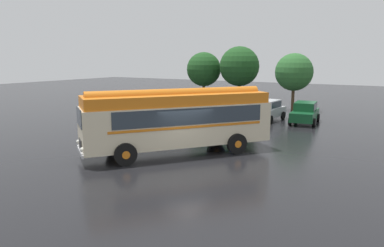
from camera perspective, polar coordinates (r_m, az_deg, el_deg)
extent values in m
plane|color=black|center=(19.29, -1.65, -5.28)|extent=(120.00, 120.00, 0.00)
cube|color=beige|center=(19.91, -2.23, -0.07)|extent=(7.99, 9.50, 2.10)
cube|color=orange|center=(19.72, -2.26, 3.73)|extent=(7.71, 9.22, 0.56)
cylinder|color=orange|center=(19.70, -2.27, 4.48)|extent=(6.17, 7.97, 0.60)
cube|color=#2D3842|center=(18.76, -0.07, 1.07)|extent=(4.82, 6.43, 0.84)
cube|color=#2D3842|center=(21.10, -2.64, 2.06)|extent=(4.82, 6.43, 0.84)
cube|color=orange|center=(18.81, -0.36, -0.57)|extent=(4.94, 6.58, 0.12)
cube|color=orange|center=(21.15, -2.89, 0.60)|extent=(4.94, 6.58, 0.12)
cube|color=#2D3842|center=(18.73, -16.84, 0.94)|extent=(1.78, 1.35, 0.88)
cube|color=black|center=(18.99, -16.64, -3.15)|extent=(0.76, 0.59, 0.56)
cube|color=silver|center=(19.06, -16.65, -4.12)|extent=(1.96, 1.50, 0.16)
sphere|color=white|center=(18.12, -16.39, -3.85)|extent=(0.22, 0.22, 0.22)
sphere|color=white|center=(19.87, -16.92, -2.68)|extent=(0.22, 0.22, 0.22)
cylinder|color=black|center=(18.09, -10.10, -4.67)|extent=(0.88, 1.05, 1.10)
cylinder|color=orange|center=(18.09, -10.10, -4.67)|extent=(0.49, 0.50, 0.39)
cylinder|color=black|center=(20.57, -11.62, -2.93)|extent=(0.88, 1.05, 1.10)
cylinder|color=orange|center=(20.57, -11.62, -2.93)|extent=(0.49, 0.50, 0.39)
cylinder|color=black|center=(20.14, 6.85, -3.07)|extent=(0.88, 1.05, 1.10)
cylinder|color=orange|center=(20.14, 6.85, -3.07)|extent=(0.49, 0.50, 0.39)
cylinder|color=black|center=(22.39, 3.65, -1.69)|extent=(0.88, 1.05, 1.10)
cylinder|color=orange|center=(22.39, 3.65, -1.69)|extent=(0.49, 0.50, 0.39)
cube|color=navy|center=(33.24, 2.49, 2.36)|extent=(1.73, 4.21, 0.70)
cube|color=navy|center=(33.29, 2.62, 3.54)|extent=(1.51, 2.19, 0.64)
cube|color=#2D3842|center=(32.94, 3.78, 3.46)|extent=(0.04, 1.93, 0.50)
cube|color=#2D3842|center=(33.65, 1.48, 3.61)|extent=(0.04, 1.93, 0.50)
cylinder|color=black|center=(31.74, 2.77, 1.36)|extent=(0.20, 0.64, 0.64)
cylinder|color=black|center=(32.60, 0.03, 1.60)|extent=(0.20, 0.64, 0.64)
cylinder|color=black|center=(34.04, 4.83, 1.92)|extent=(0.20, 0.64, 0.64)
cylinder|color=black|center=(34.84, 2.23, 2.14)|extent=(0.20, 0.64, 0.64)
cube|color=navy|center=(32.62, 6.82, 2.16)|extent=(1.79, 4.24, 0.70)
cube|color=navy|center=(32.68, 6.95, 3.35)|extent=(1.54, 2.22, 0.64)
cube|color=#2D3842|center=(32.39, 8.19, 3.27)|extent=(0.07, 1.93, 0.50)
cube|color=#2D3842|center=(32.98, 5.74, 3.44)|extent=(0.07, 1.93, 0.50)
cylinder|color=black|center=(31.15, 7.36, 1.12)|extent=(0.21, 0.64, 0.64)
cylinder|color=black|center=(31.85, 4.43, 1.37)|extent=(0.21, 0.64, 0.64)
cylinder|color=black|center=(33.54, 9.07, 1.71)|extent=(0.21, 0.64, 0.64)
cylinder|color=black|center=(34.20, 6.31, 1.94)|extent=(0.21, 0.64, 0.64)
cube|color=#B7BABF|center=(31.25, 11.35, 1.69)|extent=(1.98, 4.30, 0.70)
cube|color=#B7BABF|center=(31.30, 11.50, 2.93)|extent=(1.64, 2.28, 0.64)
cube|color=#2D3842|center=(31.00, 12.79, 2.82)|extent=(0.15, 1.93, 0.50)
cube|color=#2D3842|center=(31.60, 10.24, 3.04)|extent=(0.15, 1.93, 0.50)
cylinder|color=black|center=(29.77, 11.86, 0.58)|extent=(0.24, 0.65, 0.64)
cylinder|color=black|center=(30.50, 8.83, 0.90)|extent=(0.24, 0.65, 0.64)
cylinder|color=black|center=(32.16, 13.70, 1.20)|extent=(0.24, 0.65, 0.64)
cylinder|color=black|center=(32.83, 10.84, 1.48)|extent=(0.24, 0.65, 0.64)
cube|color=#144C28|center=(30.54, 16.79, 1.26)|extent=(2.15, 4.36, 0.70)
cube|color=#144C28|center=(30.59, 16.90, 2.54)|extent=(1.73, 2.34, 0.64)
cube|color=#2D3842|center=(30.50, 18.31, 2.45)|extent=(0.24, 1.92, 0.50)
cube|color=#2D3842|center=(30.70, 15.50, 2.64)|extent=(0.24, 1.92, 0.50)
cylinder|color=black|center=(29.20, 18.10, 0.12)|extent=(0.27, 0.66, 0.64)
cylinder|color=black|center=(29.45, 14.70, 0.37)|extent=(0.27, 0.66, 0.64)
cylinder|color=black|center=(31.76, 18.67, 0.85)|extent=(0.27, 0.66, 0.64)
cylinder|color=black|center=(31.99, 15.54, 1.07)|extent=(0.27, 0.66, 0.64)
cylinder|color=#4C3823|center=(42.86, 1.79, 4.77)|extent=(0.30, 0.30, 2.35)
sphere|color=#1E4C1E|center=(42.70, 1.81, 8.27)|extent=(3.84, 3.84, 3.84)
sphere|color=#1E4C1E|center=(42.74, 1.76, 8.43)|extent=(2.60, 2.60, 2.60)
cylinder|color=#4C3823|center=(40.82, 7.15, 4.60)|extent=(0.36, 0.36, 2.59)
sphere|color=#1E4C1E|center=(40.66, 7.24, 8.65)|extent=(4.23, 4.23, 4.23)
sphere|color=#1E4C1E|center=(40.58, 7.65, 8.51)|extent=(2.87, 2.87, 2.87)
cylinder|color=#4C3823|center=(37.66, 15.11, 3.72)|extent=(0.29, 0.29, 2.37)
sphere|color=#2D662D|center=(37.48, 15.29, 7.57)|extent=(3.60, 3.60, 3.60)
sphere|color=#2D662D|center=(37.31, 14.51, 7.25)|extent=(2.53, 2.53, 2.53)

